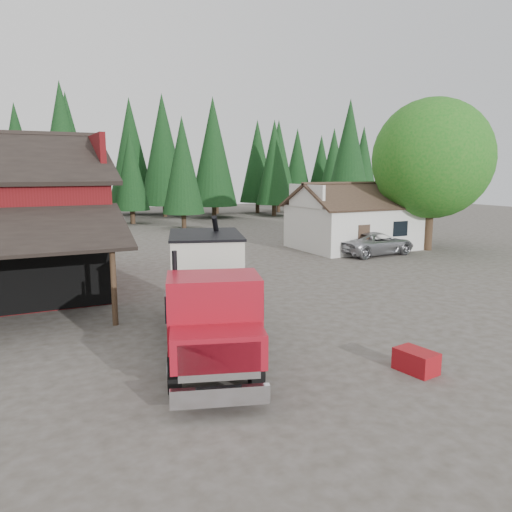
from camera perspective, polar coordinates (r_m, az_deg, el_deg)
name	(u,v)px	position (r m, az deg, el deg)	size (l,w,h in m)	color
ground	(283,320)	(18.42, 3.05, -7.33)	(120.00, 120.00, 0.00)	#413D33
farmhouse	(354,224)	(35.85, 11.16, 3.56)	(8.60, 6.42, 4.65)	silver
deciduous_tree	(432,163)	(36.04, 19.52, 9.98)	(8.00, 8.00, 10.20)	#382619
conifer_backdrop	(99,220)	(58.26, -17.54, 3.95)	(76.00, 16.00, 16.00)	black
near_pine_b	(183,165)	(47.66, -8.39, 10.21)	(3.96, 3.96, 10.40)	#382619
near_pine_c	(349,156)	(51.48, 10.59, 11.22)	(4.84, 4.84, 12.40)	#382619
near_pine_d	(63,149)	(49.62, -21.19, 11.38)	(5.28, 5.28, 13.40)	#382619
feed_truck	(209,291)	(15.04, -5.42, -4.01)	(4.85, 9.01, 3.93)	black
silver_car	(375,243)	(33.30, 13.47, 1.43)	(2.50, 5.41, 1.50)	#A0A1A7
equip_box	(416,361)	(14.49, 17.82, -11.36)	(0.70, 1.10, 0.60)	maroon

